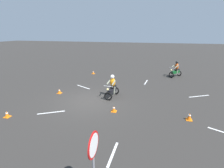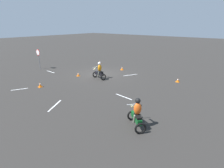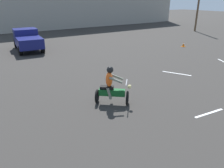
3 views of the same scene
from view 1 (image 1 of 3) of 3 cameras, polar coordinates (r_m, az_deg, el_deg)
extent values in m
plane|color=#2D2B28|center=(12.16, -7.39, -5.54)|extent=(120.00, 120.00, 0.00)
torus|color=black|center=(12.09, -1.24, -4.01)|extent=(0.20, 0.61, 0.60)
torus|color=black|center=(13.21, 1.14, -2.14)|extent=(0.20, 0.61, 0.60)
cube|color=black|center=(12.57, 0.00, -2.09)|extent=(1.12, 0.42, 0.28)
cube|color=black|center=(12.69, 0.40, -0.85)|extent=(0.59, 0.35, 0.10)
cylinder|color=silver|center=(11.90, -1.16, -0.78)|extent=(0.15, 0.70, 0.04)
sphere|color=#F2E08C|center=(11.84, -1.42, -1.79)|extent=(0.18, 0.18, 0.16)
ellipsoid|color=orange|center=(12.50, 0.22, 0.59)|extent=(0.34, 0.44, 0.64)
cylinder|color=slate|center=(12.30, -1.19, 0.55)|extent=(0.55, 0.18, 0.27)
cylinder|color=slate|center=(12.14, 0.52, 0.33)|extent=(0.55, 0.18, 0.27)
cylinder|color=slate|center=(12.71, -0.40, -1.87)|extent=(0.26, 0.16, 0.51)
cylinder|color=slate|center=(12.61, 0.77, -2.04)|extent=(0.26, 0.16, 0.51)
sphere|color=white|center=(12.35, 0.15, 2.41)|extent=(0.32, 0.32, 0.28)
torus|color=black|center=(18.79, 18.79, 2.81)|extent=(0.46, 0.52, 0.60)
torus|color=black|center=(19.84, 21.01, 3.30)|extent=(0.46, 0.52, 0.60)
cube|color=#0F4C1E|center=(19.26, 20.00, 3.70)|extent=(1.00, 0.89, 0.28)
cube|color=black|center=(19.39, 20.44, 4.41)|extent=(0.60, 0.56, 0.10)
cylinder|color=silver|center=(18.68, 19.09, 4.91)|extent=(0.48, 0.56, 0.04)
sphere|color=#F2E08C|center=(18.61, 18.80, 4.32)|extent=(0.23, 0.23, 0.16)
ellipsoid|color=#EA5919|center=(19.24, 20.38, 5.42)|extent=(0.47, 0.49, 0.64)
cylinder|color=slate|center=(19.10, 19.39, 5.59)|extent=(0.48, 0.42, 0.27)
cylinder|color=slate|center=(18.88, 20.37, 5.36)|extent=(0.48, 0.42, 0.27)
cylinder|color=slate|center=(19.42, 19.83, 3.82)|extent=(0.27, 0.25, 0.51)
cylinder|color=slate|center=(19.27, 20.51, 3.65)|extent=(0.27, 0.25, 0.51)
sphere|color=black|center=(19.13, 20.44, 6.63)|extent=(0.39, 0.39, 0.28)
cylinder|color=red|center=(4.60, -6.11, -19.19)|extent=(0.70, 0.03, 0.70)
cylinder|color=white|center=(4.59, -5.92, -19.22)|extent=(0.60, 0.01, 0.60)
cube|color=orange|center=(10.53, 23.82, -10.64)|extent=(0.32, 0.32, 0.03)
cone|color=orange|center=(10.44, 23.96, -9.63)|extent=(0.24, 0.24, 0.38)
cylinder|color=white|center=(10.42, 24.00, -9.34)|extent=(0.13, 0.13, 0.05)
cube|color=orange|center=(14.10, -16.75, -2.86)|extent=(0.32, 0.32, 0.03)
cone|color=orange|center=(14.04, -16.82, -2.17)|extent=(0.24, 0.24, 0.33)
cylinder|color=white|center=(14.02, -16.83, -1.97)|extent=(0.13, 0.13, 0.05)
cube|color=orange|center=(19.61, -6.13, 3.35)|extent=(0.32, 0.32, 0.03)
cone|color=orange|center=(19.57, -6.14, 3.84)|extent=(0.24, 0.24, 0.32)
cylinder|color=white|center=(19.56, -6.15, 3.98)|extent=(0.13, 0.13, 0.05)
cube|color=orange|center=(11.56, -30.98, -9.18)|extent=(0.32, 0.32, 0.03)
cone|color=orange|center=(11.49, -31.11, -8.38)|extent=(0.24, 0.24, 0.33)
cylinder|color=white|center=(11.47, -31.15, -8.15)|extent=(0.13, 0.13, 0.05)
cube|color=orange|center=(10.58, 0.62, -8.91)|extent=(0.32, 0.32, 0.03)
cone|color=orange|center=(10.50, 0.62, -8.04)|extent=(0.24, 0.24, 0.33)
cylinder|color=white|center=(10.48, 0.62, -7.79)|extent=(0.13, 0.13, 0.05)
cube|color=silver|center=(7.41, 0.26, -21.86)|extent=(1.50, 0.12, 0.01)
cube|color=silver|center=(10.16, 32.27, -13.06)|extent=(0.66, 1.15, 0.01)
cube|color=silver|center=(14.43, 26.54, -3.57)|extent=(0.90, 1.55, 0.01)
cube|color=silver|center=(16.64, 11.02, 0.57)|extent=(1.51, 0.25, 0.01)
cube|color=silver|center=(15.19, -9.38, -0.95)|extent=(0.85, 1.51, 0.01)
cube|color=silver|center=(11.07, -19.26, -8.77)|extent=(0.87, 1.41, 0.01)
camera|label=2|loc=(24.38, 37.29, 14.88)|focal=28.00mm
camera|label=3|loc=(23.82, 2.15, 16.13)|focal=35.00mm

